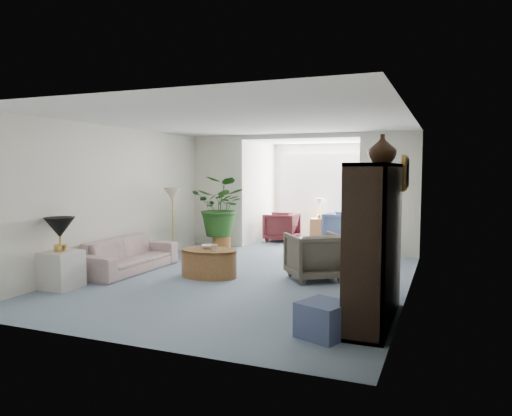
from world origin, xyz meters
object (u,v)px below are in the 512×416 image
at_px(coffee_bowl, 209,247).
at_px(ottoman, 324,319).
at_px(entertainment_cabinet, 375,243).
at_px(sunroom_chair_maroon, 282,227).
at_px(sunroom_chair_blue, 343,228).
at_px(sofa, 129,255).
at_px(floor_lamp, 172,195).
at_px(side_table_dark, 362,260).
at_px(framed_picture, 406,173).
at_px(coffee_table, 209,263).
at_px(cabinet_urn, 382,149).
at_px(end_table, 61,270).
at_px(plant_pot, 222,244).
at_px(table_lamp, 60,228).
at_px(sunroom_table, 319,229).
at_px(wingback_chair, 314,256).
at_px(coffee_cup, 214,248).

relative_size(coffee_bowl, ottoman, 0.50).
relative_size(entertainment_cabinet, sunroom_chair_maroon, 2.38).
bearing_deg(sunroom_chair_blue, sofa, 144.93).
relative_size(floor_lamp, side_table_dark, 0.57).
distance_m(framed_picture, floor_lamp, 4.76).
relative_size(sofa, coffee_table, 2.04).
distance_m(side_table_dark, sunroom_chair_blue, 3.47).
xyz_separation_m(cabinet_urn, sunroom_chair_blue, (-1.47, 4.93, -1.61)).
height_order(cabinet_urn, ottoman, cabinet_urn).
xyz_separation_m(sofa, sunroom_chair_maroon, (1.33, 4.22, 0.06)).
xyz_separation_m(end_table, entertainment_cabinet, (4.50, 0.14, 0.63)).
height_order(end_table, plant_pot, end_table).
xyz_separation_m(table_lamp, ottoman, (4.10, -0.58, -0.71)).
bearing_deg(sunroom_chair_maroon, ottoman, 21.44).
bearing_deg(end_table, floor_lamp, 85.64).
xyz_separation_m(floor_lamp, sunroom_chair_maroon, (1.32, 2.81, -0.90)).
height_order(sunroom_chair_maroon, sunroom_table, sunroom_chair_maroon).
relative_size(framed_picture, side_table_dark, 0.79).
height_order(coffee_table, wingback_chair, wingback_chair).
xyz_separation_m(table_lamp, cabinet_urn, (4.50, 0.64, 1.10)).
xyz_separation_m(end_table, cabinet_urn, (4.50, 0.64, 1.72)).
height_order(coffee_table, coffee_bowl, coffee_bowl).
height_order(sofa, entertainment_cabinet, entertainment_cabinet).
bearing_deg(coffee_cup, entertainment_cabinet, -24.85).
distance_m(coffee_table, wingback_chair, 1.71).
bearing_deg(coffee_bowl, sofa, -171.09).
relative_size(side_table_dark, sunroom_table, 1.23).
bearing_deg(sunroom_chair_blue, plant_pot, 127.45).
bearing_deg(wingback_chair, ottoman, 71.31).
relative_size(framed_picture, ottoman, 1.08).
xyz_separation_m(sofa, wingback_chair, (3.12, 0.59, 0.09)).
xyz_separation_m(side_table_dark, cabinet_urn, (0.48, -1.60, 1.68)).
relative_size(coffee_table, sunroom_table, 1.86).
distance_m(sofa, sunroom_chair_blue, 5.08).
height_order(entertainment_cabinet, sunroom_table, entertainment_cabinet).
bearing_deg(table_lamp, coffee_bowl, 44.01).
bearing_deg(sofa, table_lamp, 172.66).
relative_size(entertainment_cabinet, ottoman, 3.94).
distance_m(side_table_dark, cabinet_urn, 2.37).
height_order(wingback_chair, side_table_dark, wingback_chair).
xyz_separation_m(end_table, ottoman, (4.10, -0.58, -0.09)).
xyz_separation_m(ottoman, sunroom_chair_maroon, (-2.57, 6.15, 0.16)).
height_order(coffee_bowl, side_table_dark, side_table_dark).
height_order(coffee_bowl, wingback_chair, wingback_chair).
xyz_separation_m(end_table, floor_lamp, (0.21, 2.76, 0.98)).
relative_size(wingback_chair, plant_pot, 2.04).
distance_m(floor_lamp, side_table_dark, 3.96).
bearing_deg(entertainment_cabinet, plant_pot, 135.61).
height_order(floor_lamp, sunroom_chair_blue, floor_lamp).
bearing_deg(coffee_table, cabinet_urn, -16.53).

